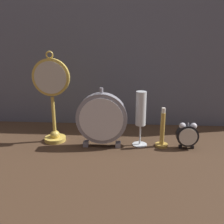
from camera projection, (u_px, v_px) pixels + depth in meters
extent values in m
plane|color=#422D1E|center=(111.00, 152.00, 0.94)|extent=(4.00, 4.00, 0.00)
cube|color=slate|center=(115.00, 54.00, 1.16)|extent=(1.59, 0.01, 0.68)
cylinder|color=gold|center=(55.00, 139.00, 1.04)|extent=(0.09, 0.09, 0.02)
sphere|color=gold|center=(55.00, 135.00, 1.04)|extent=(0.04, 0.04, 0.04)
cylinder|color=gold|center=(54.00, 117.00, 1.02)|extent=(0.01, 0.01, 0.17)
cylinder|color=gold|center=(51.00, 77.00, 0.97)|extent=(0.15, 0.02, 0.15)
cylinder|color=beige|center=(50.00, 78.00, 0.96)|extent=(0.13, 0.00, 0.13)
torus|color=gold|center=(49.00, 55.00, 0.94)|extent=(0.03, 0.01, 0.03)
cube|color=black|center=(180.00, 147.00, 0.97)|extent=(0.01, 0.01, 0.01)
cube|color=black|center=(192.00, 147.00, 0.97)|extent=(0.01, 0.01, 0.01)
cylinder|color=black|center=(187.00, 135.00, 0.96)|extent=(0.08, 0.03, 0.08)
cylinder|color=silver|center=(188.00, 137.00, 0.94)|extent=(0.07, 0.00, 0.07)
sphere|color=silver|center=(182.00, 126.00, 0.95)|extent=(0.02, 0.02, 0.02)
sphere|color=silver|center=(194.00, 126.00, 0.95)|extent=(0.02, 0.02, 0.02)
cylinder|color=silver|center=(188.00, 125.00, 0.95)|extent=(0.00, 0.00, 0.01)
cube|color=gray|center=(86.00, 144.00, 0.99)|extent=(0.02, 0.03, 0.02)
cube|color=gray|center=(118.00, 144.00, 0.99)|extent=(0.02, 0.03, 0.02)
cylinder|color=gray|center=(102.00, 118.00, 0.96)|extent=(0.20, 0.04, 0.20)
cylinder|color=silver|center=(101.00, 120.00, 0.94)|extent=(0.17, 0.00, 0.17)
cylinder|color=gray|center=(101.00, 90.00, 0.93)|extent=(0.01, 0.01, 0.02)
cylinder|color=silver|center=(140.00, 144.00, 1.00)|extent=(0.06, 0.06, 0.01)
cylinder|color=silver|center=(140.00, 134.00, 0.99)|extent=(0.01, 0.01, 0.08)
cylinder|color=white|center=(141.00, 108.00, 0.96)|extent=(0.04, 0.04, 0.13)
cylinder|color=#E5D17F|center=(141.00, 114.00, 0.97)|extent=(0.04, 0.04, 0.09)
cylinder|color=gold|center=(161.00, 145.00, 0.99)|extent=(0.05, 0.05, 0.01)
cylinder|color=gold|center=(162.00, 129.00, 0.97)|extent=(0.02, 0.02, 0.13)
cylinder|color=silver|center=(164.00, 110.00, 0.95)|extent=(0.01, 0.01, 0.02)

